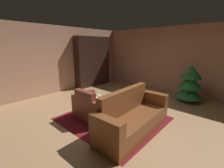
{
  "coord_description": "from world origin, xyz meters",
  "views": [
    {
      "loc": [
        2.39,
        -2.84,
        1.87
      ],
      "look_at": [
        -0.3,
        0.14,
        0.83
      ],
      "focal_mm": 24.11,
      "sensor_mm": 36.0,
      "label": 1
    }
  ],
  "objects_px": {
    "bookshelf_unit": "(95,62)",
    "bottle_on_table": "(107,101)",
    "armchair_red": "(93,108)",
    "coffee_table": "(115,106)",
    "decorated_tree": "(190,83)",
    "couch_red": "(133,118)",
    "book_stack_on_table": "(113,102)"
  },
  "relations": [
    {
      "from": "coffee_table",
      "to": "decorated_tree",
      "type": "xyz_separation_m",
      "value": [
        1.02,
        2.65,
        0.28
      ]
    },
    {
      "from": "coffee_table",
      "to": "armchair_red",
      "type": "bearing_deg",
      "value": -140.25
    },
    {
      "from": "couch_red",
      "to": "decorated_tree",
      "type": "height_order",
      "value": "decorated_tree"
    },
    {
      "from": "armchair_red",
      "to": "bottle_on_table",
      "type": "xyz_separation_m",
      "value": [
        0.33,
        0.18,
        0.23
      ]
    },
    {
      "from": "armchair_red",
      "to": "couch_red",
      "type": "xyz_separation_m",
      "value": [
        1.08,
        0.21,
        0.01
      ]
    },
    {
      "from": "couch_red",
      "to": "bottle_on_table",
      "type": "height_order",
      "value": "couch_red"
    },
    {
      "from": "couch_red",
      "to": "decorated_tree",
      "type": "bearing_deg",
      "value": 82.67
    },
    {
      "from": "bookshelf_unit",
      "to": "couch_red",
      "type": "distance_m",
      "value": 4.35
    },
    {
      "from": "bookshelf_unit",
      "to": "bottle_on_table",
      "type": "xyz_separation_m",
      "value": [
        2.92,
        -2.21,
        -0.59
      ]
    },
    {
      "from": "decorated_tree",
      "to": "bottle_on_table",
      "type": "bearing_deg",
      "value": -111.49
    },
    {
      "from": "bookshelf_unit",
      "to": "book_stack_on_table",
      "type": "bearing_deg",
      "value": -34.32
    },
    {
      "from": "bottle_on_table",
      "to": "decorated_tree",
      "type": "bearing_deg",
      "value": 68.51
    },
    {
      "from": "coffee_table",
      "to": "decorated_tree",
      "type": "height_order",
      "value": "decorated_tree"
    },
    {
      "from": "couch_red",
      "to": "bookshelf_unit",
      "type": "bearing_deg",
      "value": 149.27
    },
    {
      "from": "coffee_table",
      "to": "bottle_on_table",
      "type": "bearing_deg",
      "value": -118.61
    },
    {
      "from": "book_stack_on_table",
      "to": "decorated_tree",
      "type": "bearing_deg",
      "value": 68.07
    },
    {
      "from": "bookshelf_unit",
      "to": "armchair_red",
      "type": "bearing_deg",
      "value": -42.74
    },
    {
      "from": "decorated_tree",
      "to": "armchair_red",
      "type": "bearing_deg",
      "value": -115.67
    },
    {
      "from": "coffee_table",
      "to": "book_stack_on_table",
      "type": "height_order",
      "value": "book_stack_on_table"
    },
    {
      "from": "book_stack_on_table",
      "to": "couch_red",
      "type": "bearing_deg",
      "value": -12.5
    },
    {
      "from": "decorated_tree",
      "to": "coffee_table",
      "type": "bearing_deg",
      "value": -111.01
    },
    {
      "from": "armchair_red",
      "to": "coffee_table",
      "type": "height_order",
      "value": "armchair_red"
    },
    {
      "from": "bookshelf_unit",
      "to": "bottle_on_table",
      "type": "height_order",
      "value": "bookshelf_unit"
    },
    {
      "from": "coffee_table",
      "to": "decorated_tree",
      "type": "distance_m",
      "value": 2.85
    },
    {
      "from": "couch_red",
      "to": "coffee_table",
      "type": "xyz_separation_m",
      "value": [
        -0.66,
        0.14,
        0.06
      ]
    },
    {
      "from": "decorated_tree",
      "to": "bookshelf_unit",
      "type": "bearing_deg",
      "value": -171.42
    },
    {
      "from": "bookshelf_unit",
      "to": "bottle_on_table",
      "type": "bearing_deg",
      "value": -37.07
    },
    {
      "from": "coffee_table",
      "to": "couch_red",
      "type": "bearing_deg",
      "value": -12.43
    },
    {
      "from": "coffee_table",
      "to": "bookshelf_unit",
      "type": "bearing_deg",
      "value": 145.94
    },
    {
      "from": "couch_red",
      "to": "coffee_table",
      "type": "height_order",
      "value": "couch_red"
    },
    {
      "from": "bookshelf_unit",
      "to": "bottle_on_table",
      "type": "distance_m",
      "value": 3.71
    },
    {
      "from": "bookshelf_unit",
      "to": "coffee_table",
      "type": "distance_m",
      "value": 3.72
    }
  ]
}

